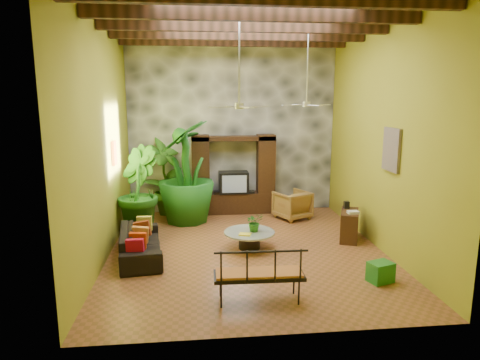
{
  "coord_description": "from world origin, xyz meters",
  "views": [
    {
      "loc": [
        -1.11,
        -9.04,
        3.41
      ],
      "look_at": [
        -0.12,
        0.2,
        1.56
      ],
      "focal_mm": 32.0,
      "sensor_mm": 36.0,
      "label": 1
    }
  ],
  "objects": [
    {
      "name": "left_wall",
      "position": [
        -3.0,
        0.0,
        2.5
      ],
      "size": [
        0.02,
        7.0,
        5.0
      ],
      "primitive_type": "cube",
      "color": "olive",
      "rests_on": "ground"
    },
    {
      "name": "side_console",
      "position": [
        2.53,
        0.44,
        0.35
      ],
      "size": [
        0.69,
        0.96,
        0.7
      ],
      "primitive_type": "cube",
      "rotation": [
        0.0,
        0.0,
        -0.37
      ],
      "color": "#3A1B12",
      "rests_on": "ground"
    },
    {
      "name": "yellow_tray",
      "position": [
        -0.05,
        -0.14,
        0.41
      ],
      "size": [
        0.3,
        0.25,
        0.03
      ],
      "primitive_type": "cube",
      "rotation": [
        0.0,
        0.0,
        -0.32
      ],
      "color": "gold",
      "rests_on": "coffee_table"
    },
    {
      "name": "ceiling_fan_front",
      "position": [
        -0.2,
        -0.4,
        3.4
      ],
      "size": [
        1.28,
        1.28,
        1.86
      ],
      "color": "silver",
      "rests_on": "ceiling"
    },
    {
      "name": "ceiling_fan_back",
      "position": [
        1.6,
        1.2,
        3.4
      ],
      "size": [
        1.28,
        1.28,
        1.86
      ],
      "color": "silver",
      "rests_on": "ceiling"
    },
    {
      "name": "wall_art_painting",
      "position": [
        2.96,
        -0.6,
        2.3
      ],
      "size": [
        0.06,
        0.7,
        0.9
      ],
      "primitive_type": "cube",
      "color": "#255789",
      "rests_on": "right_wall"
    },
    {
      "name": "iron_bench",
      "position": [
        -0.08,
        -2.49,
        0.54
      ],
      "size": [
        1.52,
        0.58,
        0.57
      ],
      "rotation": [
        0.0,
        0.0,
        -0.02
      ],
      "color": "black",
      "rests_on": "ground"
    },
    {
      "name": "ground",
      "position": [
        0.0,
        0.0,
        0.0
      ],
      "size": [
        7.0,
        7.0,
        0.0
      ],
      "primitive_type": "plane",
      "color": "brown",
      "rests_on": "ground"
    },
    {
      "name": "coffee_table",
      "position": [
        0.08,
        0.08,
        0.26
      ],
      "size": [
        1.14,
        1.14,
        0.4
      ],
      "rotation": [
        0.0,
        0.0,
        -0.19
      ],
      "color": "black",
      "rests_on": "ground"
    },
    {
      "name": "back_wall",
      "position": [
        0.0,
        3.5,
        2.5
      ],
      "size": [
        6.0,
        0.02,
        5.0
      ],
      "primitive_type": "cube",
      "color": "olive",
      "rests_on": "ground"
    },
    {
      "name": "ceiling_beams",
      "position": [
        0.0,
        0.0,
        4.78
      ],
      "size": [
        5.95,
        5.36,
        0.22
      ],
      "color": "#3C2013",
      "rests_on": "ceiling"
    },
    {
      "name": "tall_plant_a",
      "position": [
        -1.98,
        3.15,
        1.14
      ],
      "size": [
        1.45,
        1.38,
        2.29
      ],
      "primitive_type": "imported",
      "rotation": [
        0.0,
        0.0,
        0.65
      ],
      "color": "#2C631A",
      "rests_on": "ground"
    },
    {
      "name": "tall_plant_b",
      "position": [
        -2.55,
        1.43,
        1.1
      ],
      "size": [
        1.3,
        1.45,
        2.21
      ],
      "primitive_type": "imported",
      "rotation": [
        0.0,
        0.0,
        1.88
      ],
      "color": "#1B5716",
      "rests_on": "ground"
    },
    {
      "name": "entertainment_center",
      "position": [
        0.0,
        3.14,
        0.97
      ],
      "size": [
        2.4,
        0.55,
        2.3
      ],
      "color": "black",
      "rests_on": "ground"
    },
    {
      "name": "centerpiece_plant",
      "position": [
        0.19,
        0.1,
        0.61
      ],
      "size": [
        0.47,
        0.44,
        0.43
      ],
      "primitive_type": "imported",
      "rotation": [
        0.0,
        0.0,
        0.34
      ],
      "color": "#23631A",
      "rests_on": "coffee_table"
    },
    {
      "name": "wall_art_mask",
      "position": [
        -2.96,
        1.0,
        2.1
      ],
      "size": [
        0.06,
        0.32,
        0.55
      ],
      "primitive_type": "cube",
      "color": "#C68B17",
      "rests_on": "left_wall"
    },
    {
      "name": "ceiling",
      "position": [
        0.0,
        0.0,
        5.0
      ],
      "size": [
        6.0,
        7.0,
        0.02
      ],
      "primitive_type": "cube",
      "color": "silver",
      "rests_on": "back_wall"
    },
    {
      "name": "sofa",
      "position": [
        -2.3,
        -0.18,
        0.31
      ],
      "size": [
        1.09,
        2.2,
        0.62
      ],
      "primitive_type": "imported",
      "rotation": [
        0.0,
        0.0,
        1.7
      ],
      "color": "black",
      "rests_on": "ground"
    },
    {
      "name": "right_wall",
      "position": [
        3.0,
        0.0,
        2.5
      ],
      "size": [
        0.02,
        7.0,
        5.0
      ],
      "primitive_type": "cube",
      "color": "olive",
      "rests_on": "ground"
    },
    {
      "name": "stone_accent_wall",
      "position": [
        0.0,
        3.44,
        2.5
      ],
      "size": [
        5.98,
        0.1,
        4.98
      ],
      "primitive_type": "cube",
      "color": "#3F4248",
      "rests_on": "ground"
    },
    {
      "name": "wicker_armchair",
      "position": [
        1.58,
        2.36,
        0.39
      ],
      "size": [
        1.14,
        1.15,
        0.79
      ],
      "primitive_type": "imported",
      "rotation": [
        0.0,
        0.0,
        3.6
      ],
      "color": "#9A6938",
      "rests_on": "ground"
    },
    {
      "name": "green_bin",
      "position": [
        2.28,
        -1.92,
        0.19
      ],
      "size": [
        0.51,
        0.45,
        0.38
      ],
      "primitive_type": "cube",
      "rotation": [
        0.0,
        0.0,
        0.33
      ],
      "color": "#1D7028",
      "rests_on": "ground"
    },
    {
      "name": "tall_plant_c",
      "position": [
        -1.36,
        2.37,
        1.39
      ],
      "size": [
        1.86,
        1.86,
        2.77
      ],
      "primitive_type": "imported",
      "rotation": [
        0.0,
        0.0,
        4.49
      ],
      "color": "#1C631A",
      "rests_on": "ground"
    }
  ]
}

